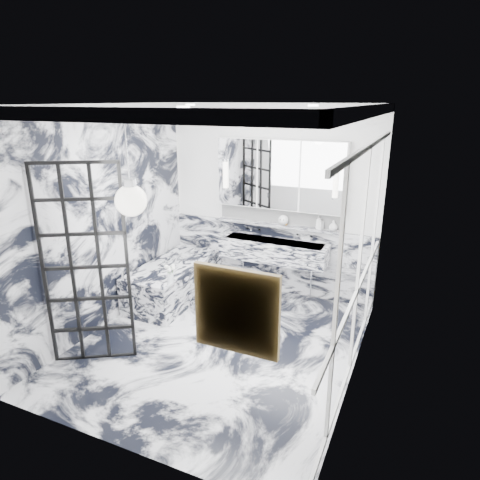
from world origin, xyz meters
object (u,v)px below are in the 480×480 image
at_px(crittall_door, 86,267).
at_px(mirror_cabinet, 280,175).
at_px(bathtub, 174,281).
at_px(trough_sink, 274,250).

bearing_deg(crittall_door, mirror_cabinet, 31.98).
bearing_deg(bathtub, trough_sink, 26.48).
xyz_separation_m(crittall_door, bathtub, (-0.01, 1.72, -0.85)).
xyz_separation_m(trough_sink, bathtub, (-1.33, -0.66, -0.45)).
height_order(crittall_door, bathtub, crittall_door).
xyz_separation_m(mirror_cabinet, bathtub, (-1.32, -0.83, -1.54)).
height_order(trough_sink, bathtub, trough_sink).
height_order(crittall_door, mirror_cabinet, mirror_cabinet).
bearing_deg(trough_sink, mirror_cabinet, 90.00).
distance_m(crittall_door, bathtub, 1.92).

